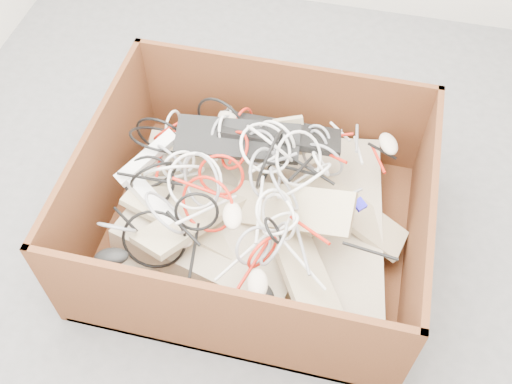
% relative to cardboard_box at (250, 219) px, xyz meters
% --- Properties ---
extents(ground, '(3.00, 3.00, 0.00)m').
position_rel_cardboard_box_xyz_m(ground, '(-0.13, 0.20, -0.13)').
color(ground, '#545457').
rests_on(ground, ground).
extents(cardboard_box, '(1.30, 1.08, 0.54)m').
position_rel_cardboard_box_xyz_m(cardboard_box, '(0.00, 0.00, 0.00)').
color(cardboard_box, '#442411').
rests_on(cardboard_box, ground).
extents(keyboard_pile, '(1.14, 0.89, 0.38)m').
position_rel_cardboard_box_xyz_m(keyboard_pile, '(0.02, 0.02, 0.15)').
color(keyboard_pile, tan).
rests_on(keyboard_pile, cardboard_box).
extents(mice_scatter, '(1.01, 0.90, 0.18)m').
position_rel_cardboard_box_xyz_m(mice_scatter, '(-0.05, -0.13, 0.24)').
color(mice_scatter, beige).
rests_on(mice_scatter, keyboard_pile).
extents(power_strip_left, '(0.21, 0.26, 0.12)m').
position_rel_cardboard_box_xyz_m(power_strip_left, '(-0.42, 0.02, 0.25)').
color(power_strip_left, silver).
rests_on(power_strip_left, keyboard_pile).
extents(power_strip_right, '(0.28, 0.21, 0.10)m').
position_rel_cardboard_box_xyz_m(power_strip_right, '(-0.37, -0.12, 0.19)').
color(power_strip_right, silver).
rests_on(power_strip_right, keyboard_pile).
extents(vga_plug, '(0.06, 0.06, 0.03)m').
position_rel_cardboard_box_xyz_m(vga_plug, '(0.42, 0.03, 0.20)').
color(vga_plug, '#150ED2').
rests_on(vga_plug, keyboard_pile).
extents(cable_tangle, '(1.17, 0.91, 0.47)m').
position_rel_cardboard_box_xyz_m(cable_tangle, '(-0.09, 0.02, 0.26)').
color(cable_tangle, silver).
rests_on(cable_tangle, keyboard_pile).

